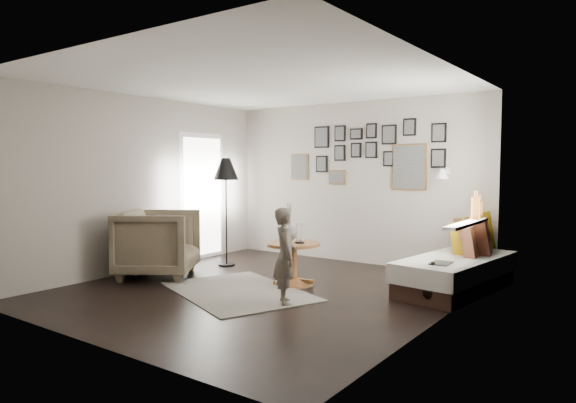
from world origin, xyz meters
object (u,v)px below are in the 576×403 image
Objects in this scene: pedestal_table at (293,265)px; magazine_basket at (136,262)px; floor_lamp at (226,173)px; demijohn_large at (432,287)px; daybed at (458,267)px; armchair at (158,243)px; demijohn_small at (433,291)px; child at (285,256)px; vase at (289,230)px.

magazine_basket is (-2.13, -0.87, -0.06)m from pedestal_table.
demijohn_large is at bearing -4.34° from floor_lamp.
daybed is 1.95× the size of armchair.
daybed reaches higher than demijohn_large.
armchair is at bearing -168.32° from demijohn_small.
daybed reaches higher than demijohn_small.
demijohn_small is 0.39× the size of child.
demijohn_large is at bearing -109.87° from armchair.
daybed is at bearing -99.34° from armchair.
magazine_basket is at bearing -166.73° from demijohn_small.
pedestal_table is 0.65× the size of child.
magazine_basket is (-4.00, -1.84, -0.10)m from daybed.
child is (2.60, 0.04, 0.35)m from magazine_basket.
demijohn_small is (0.05, -0.12, -0.02)m from demijohn_large.
demijohn_large is at bearing -97.96° from child.
floor_lamp is 4.09× the size of magazine_basket.
daybed is at bearing 24.71° from magazine_basket.
armchair is 1.53m from floor_lamp.
daybed is 0.79m from demijohn_large.
floor_lamp reaches higher than armchair.
pedestal_table is at bearing -177.68° from demijohn_small.
daybed and armchair have the same top height.
floor_lamp is 3.72m from demijohn_small.
demijohn_small is at bearing -102.26° from child.
child is at bearing -147.19° from demijohn_small.
demijohn_small is (3.46, -0.38, -1.30)m from floor_lamp.
floor_lamp reaches higher than demijohn_large.
daybed is 2.29m from child.
floor_lamp is at bearing 13.17° from child.
floor_lamp is at bearing 175.66° from demijohn_large.
vase is at bearing -178.36° from demijohn_small.
magazine_basket is at bearing 88.44° from armchair.
armchair reaches higher than demijohn_small.
vase is 2.03m from demijohn_small.
demijohn_large is 0.43× the size of child.
magazine_basket is at bearing -156.59° from vase.
floor_lamp is at bearing 163.99° from vase.
demijohn_large is at bearing 5.28° from vase.
magazine_basket is 2.62m from child.
pedestal_table is at bearing 22.16° from magazine_basket.
pedestal_table reaches higher than demijohn_small.
armchair is at bearing -158.05° from vase.
child is (2.07, -1.28, -0.91)m from floor_lamp.
armchair is 0.43m from magazine_basket.
demijohn_small is at bearing 13.27° from magazine_basket.
pedestal_table is 1.83m from demijohn_large.
floor_lamp reaches higher than pedestal_table.
daybed is at bearing -82.94° from child.
demijohn_large is 1.10× the size of demijohn_small.
child reaches higher than demijohn_small.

